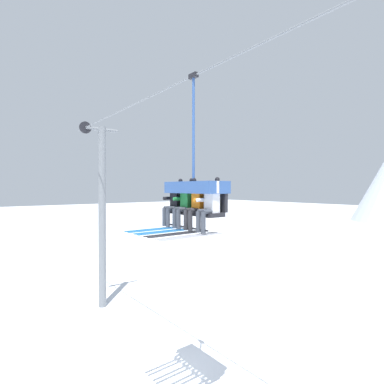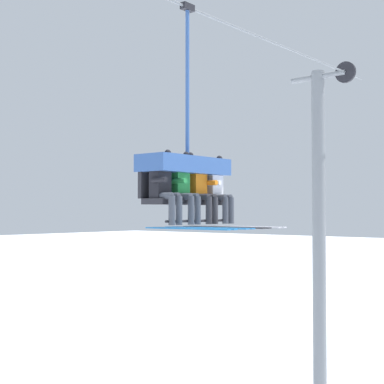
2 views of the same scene
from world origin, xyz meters
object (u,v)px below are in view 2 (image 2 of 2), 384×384
Objects in this scene: lift_tower_far at (319,225)px; skier_green at (185,188)px; skier_black at (166,187)px; chairlift_chair at (184,171)px; skier_orange at (202,189)px; skier_white at (219,190)px.

skier_green is at bearing -172.10° from lift_tower_far.
lift_tower_far is at bearing 7.37° from skier_black.
skier_black is (-0.72, -0.21, -0.32)m from chairlift_chair.
chairlift_chair is 0.82m from skier_black.
chairlift_chair is at bearing 138.22° from skier_orange.
lift_tower_far is 5.26× the size of skier_orange.
chairlift_chair is at bearing 163.70° from skier_white.
skier_black is at bearing 180.00° from skier_white.
skier_white is (1.45, 0.00, 0.00)m from skier_black.
lift_tower_far is 2.30× the size of chairlift_chair.
skier_orange is at bearing 0.00° from skier_green.
chairlift_chair reaches higher than skier_orange.
skier_orange is at bearing 0.00° from skier_black.
skier_black is 1.00× the size of skier_white.
chairlift_chair is 0.82m from skier_white.
lift_tower_far is 5.26× the size of skier_green.
skier_green is (-0.24, -0.21, -0.32)m from chairlift_chair.
skier_orange is at bearing -41.78° from chairlift_chair.
lift_tower_far is at bearing 7.90° from skier_green.
skier_orange is (0.48, 0.00, 0.00)m from skier_green.
chairlift_chair is 2.29× the size of skier_black.
lift_tower_far is 5.26× the size of skier_white.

